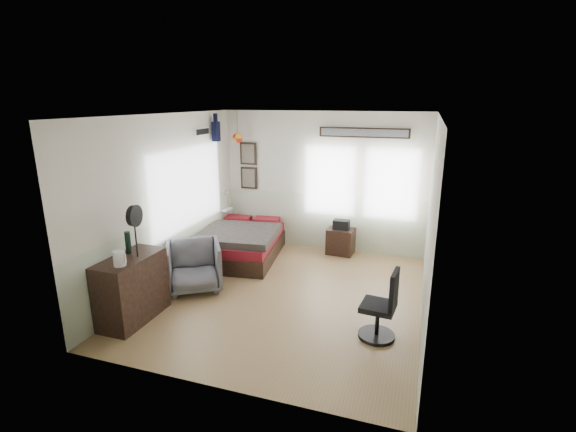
{
  "coord_description": "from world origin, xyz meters",
  "views": [
    {
      "loc": [
        1.87,
        -5.54,
        2.91
      ],
      "look_at": [
        -0.1,
        0.4,
        1.15
      ],
      "focal_mm": 26.0,
      "sensor_mm": 36.0,
      "label": 1
    }
  ],
  "objects_px": {
    "nightstand": "(341,241)",
    "task_chair": "(382,311)",
    "bed": "(242,243)",
    "armchair": "(194,266)",
    "dresser": "(132,289)"
  },
  "relations": [
    {
      "from": "bed",
      "to": "task_chair",
      "type": "relative_size",
      "value": 2.16
    },
    {
      "from": "armchair",
      "to": "task_chair",
      "type": "relative_size",
      "value": 0.9
    },
    {
      "from": "nightstand",
      "to": "task_chair",
      "type": "height_order",
      "value": "task_chair"
    },
    {
      "from": "bed",
      "to": "nightstand",
      "type": "distance_m",
      "value": 1.91
    },
    {
      "from": "armchair",
      "to": "task_chair",
      "type": "height_order",
      "value": "task_chair"
    },
    {
      "from": "armchair",
      "to": "dresser",
      "type": "bearing_deg",
      "value": -137.5
    },
    {
      "from": "bed",
      "to": "armchair",
      "type": "distance_m",
      "value": 1.48
    },
    {
      "from": "bed",
      "to": "task_chair",
      "type": "bearing_deg",
      "value": -42.68
    },
    {
      "from": "dresser",
      "to": "nightstand",
      "type": "relative_size",
      "value": 2.01
    },
    {
      "from": "dresser",
      "to": "nightstand",
      "type": "bearing_deg",
      "value": 57.27
    },
    {
      "from": "armchair",
      "to": "task_chair",
      "type": "bearing_deg",
      "value": -42.76
    },
    {
      "from": "dresser",
      "to": "armchair",
      "type": "height_order",
      "value": "dresser"
    },
    {
      "from": "dresser",
      "to": "armchair",
      "type": "distance_m",
      "value": 1.14
    },
    {
      "from": "nightstand",
      "to": "task_chair",
      "type": "bearing_deg",
      "value": -64.7
    },
    {
      "from": "bed",
      "to": "nightstand",
      "type": "bearing_deg",
      "value": 17.78
    }
  ]
}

